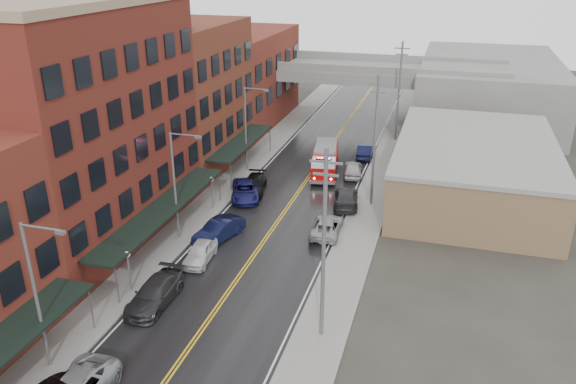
# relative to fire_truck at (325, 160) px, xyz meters

# --- Properties ---
(road) EXTENTS (11.00, 160.00, 0.02)m
(road) POSITION_rel_fire_truck_xyz_m (-1.34, -11.57, -1.52)
(road) COLOR black
(road) RESTS_ON ground
(sidewalk_left) EXTENTS (3.00, 160.00, 0.15)m
(sidewalk_left) POSITION_rel_fire_truck_xyz_m (-8.64, -11.57, -1.46)
(sidewalk_left) COLOR slate
(sidewalk_left) RESTS_ON ground
(sidewalk_right) EXTENTS (3.00, 160.00, 0.15)m
(sidewalk_right) POSITION_rel_fire_truck_xyz_m (5.96, -11.57, -1.46)
(sidewalk_right) COLOR slate
(sidewalk_right) RESTS_ON ground
(curb_left) EXTENTS (0.30, 160.00, 0.15)m
(curb_left) POSITION_rel_fire_truck_xyz_m (-6.99, -11.57, -1.46)
(curb_left) COLOR gray
(curb_left) RESTS_ON ground
(curb_right) EXTENTS (0.30, 160.00, 0.15)m
(curb_right) POSITION_rel_fire_truck_xyz_m (4.31, -11.57, -1.46)
(curb_right) COLOR gray
(curb_right) RESTS_ON ground
(brick_building_b) EXTENTS (9.00, 20.00, 18.00)m
(brick_building_b) POSITION_rel_fire_truck_xyz_m (-14.64, -18.57, 7.47)
(brick_building_b) COLOR maroon
(brick_building_b) RESTS_ON ground
(brick_building_c) EXTENTS (9.00, 15.00, 15.00)m
(brick_building_c) POSITION_rel_fire_truck_xyz_m (-14.64, -1.07, 5.97)
(brick_building_c) COLOR #5F291C
(brick_building_c) RESTS_ON ground
(brick_building_far) EXTENTS (9.00, 20.00, 12.00)m
(brick_building_far) POSITION_rel_fire_truck_xyz_m (-14.64, 16.43, 4.47)
(brick_building_far) COLOR maroon
(brick_building_far) RESTS_ON ground
(tan_building) EXTENTS (14.00, 22.00, 5.00)m
(tan_building) POSITION_rel_fire_truck_xyz_m (14.66, -1.57, 0.97)
(tan_building) COLOR brown
(tan_building) RESTS_ON ground
(right_far_block) EXTENTS (18.00, 30.00, 8.00)m
(right_far_block) POSITION_rel_fire_truck_xyz_m (16.66, 28.43, 2.47)
(right_far_block) COLOR slate
(right_far_block) RESTS_ON ground
(awning_1) EXTENTS (2.60, 18.00, 3.09)m
(awning_1) POSITION_rel_fire_truck_xyz_m (-8.83, -18.57, 1.46)
(awning_1) COLOR black
(awning_1) RESTS_ON ground
(awning_2) EXTENTS (2.60, 13.00, 3.09)m
(awning_2) POSITION_rel_fire_truck_xyz_m (-8.83, -1.07, 1.45)
(awning_2) COLOR black
(awning_2) RESTS_ON ground
(globe_lamp_1) EXTENTS (0.44, 0.44, 3.12)m
(globe_lamp_1) POSITION_rel_fire_truck_xyz_m (-7.74, -25.57, 0.78)
(globe_lamp_1) COLOR #59595B
(globe_lamp_1) RESTS_ON ground
(globe_lamp_2) EXTENTS (0.44, 0.44, 3.12)m
(globe_lamp_2) POSITION_rel_fire_truck_xyz_m (-7.74, -11.57, 0.78)
(globe_lamp_2) COLOR #59595B
(globe_lamp_2) RESTS_ON ground
(street_lamp_0) EXTENTS (2.64, 0.22, 9.00)m
(street_lamp_0) POSITION_rel_fire_truck_xyz_m (-7.89, -33.57, 3.65)
(street_lamp_0) COLOR #59595B
(street_lamp_0) RESTS_ON ground
(street_lamp_1) EXTENTS (2.64, 0.22, 9.00)m
(street_lamp_1) POSITION_rel_fire_truck_xyz_m (-7.89, -17.57, 3.65)
(street_lamp_1) COLOR #59595B
(street_lamp_1) RESTS_ON ground
(street_lamp_2) EXTENTS (2.64, 0.22, 9.00)m
(street_lamp_2) POSITION_rel_fire_truck_xyz_m (-7.89, -1.57, 3.65)
(street_lamp_2) COLOR #59595B
(street_lamp_2) RESTS_ON ground
(utility_pole_0) EXTENTS (1.80, 0.24, 12.00)m
(utility_pole_0) POSITION_rel_fire_truck_xyz_m (5.86, -26.57, 4.77)
(utility_pole_0) COLOR #59595B
(utility_pole_0) RESTS_ON ground
(utility_pole_1) EXTENTS (1.80, 0.24, 12.00)m
(utility_pole_1) POSITION_rel_fire_truck_xyz_m (5.86, -6.57, 4.77)
(utility_pole_1) COLOR #59595B
(utility_pole_1) RESTS_ON ground
(utility_pole_2) EXTENTS (1.80, 0.24, 12.00)m
(utility_pole_2) POSITION_rel_fire_truck_xyz_m (5.86, 13.43, 4.77)
(utility_pole_2) COLOR #59595B
(utility_pole_2) RESTS_ON ground
(overpass) EXTENTS (40.00, 10.00, 7.50)m
(overpass) POSITION_rel_fire_truck_xyz_m (-1.34, 20.43, 4.45)
(overpass) COLOR slate
(overpass) RESTS_ON ground
(fire_truck) EXTENTS (4.08, 8.04, 2.83)m
(fire_truck) POSITION_rel_fire_truck_xyz_m (0.00, 0.00, 0.00)
(fire_truck) COLOR #A80807
(fire_truck) RESTS_ON ground
(parked_car_left_3) EXTENTS (2.28, 5.49, 1.59)m
(parked_car_left_3) POSITION_rel_fire_truck_xyz_m (-5.45, -26.37, -0.74)
(parked_car_left_3) COLOR #28292B
(parked_car_left_3) RESTS_ON ground
(parked_car_left_4) EXTENTS (2.04, 4.38, 1.45)m
(parked_car_left_4) POSITION_rel_fire_truck_xyz_m (-4.94, -20.37, -0.81)
(parked_car_left_4) COLOR silver
(parked_car_left_4) RESTS_ON ground
(parked_car_left_5) EXTENTS (3.15, 5.27, 1.64)m
(parked_car_left_5) POSITION_rel_fire_truck_xyz_m (-4.94, -16.76, -0.71)
(parked_car_left_5) COLOR black
(parked_car_left_5) RESTS_ON ground
(parked_car_left_6) EXTENTS (4.21, 5.99, 1.52)m
(parked_car_left_6) POSITION_rel_fire_truck_xyz_m (-5.78, -8.37, -0.77)
(parked_car_left_6) COLOR #161855
(parked_car_left_6) RESTS_ON ground
(parked_car_left_7) EXTENTS (3.00, 5.37, 1.47)m
(parked_car_left_7) POSITION_rel_fire_truck_xyz_m (-5.47, -6.77, -0.80)
(parked_car_left_7) COLOR black
(parked_car_left_7) RESTS_ON ground
(parked_car_right_0) EXTENTS (2.54, 5.08, 1.38)m
(parked_car_right_0) POSITION_rel_fire_truck_xyz_m (3.23, -13.37, -0.84)
(parked_car_right_0) COLOR #95989C
(parked_car_right_0) RESTS_ON ground
(parked_car_right_1) EXTENTS (3.06, 5.70, 1.57)m
(parked_car_right_1) POSITION_rel_fire_truck_xyz_m (3.66, -7.37, -0.75)
(parked_car_right_1) COLOR #28282B
(parked_car_right_1) RESTS_ON ground
(parked_car_right_2) EXTENTS (2.47, 4.72, 1.53)m
(parked_car_right_2) POSITION_rel_fire_truck_xyz_m (2.94, 0.23, -0.76)
(parked_car_right_2) COLOR #B4B4B4
(parked_car_right_2) RESTS_ON ground
(parked_car_right_3) EXTENTS (1.97, 4.73, 1.52)m
(parked_car_right_3) POSITION_rel_fire_truck_xyz_m (3.23, 6.23, -0.77)
(parked_car_right_3) COLOR black
(parked_car_right_3) RESTS_ON ground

